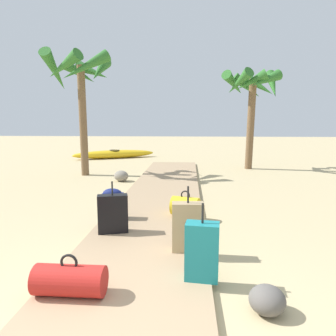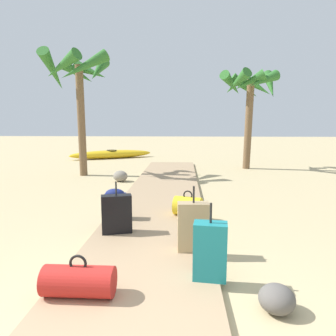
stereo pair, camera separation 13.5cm
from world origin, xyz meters
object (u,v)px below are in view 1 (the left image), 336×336
object	(u,v)px
kayak	(114,154)
backpack_navy	(113,203)
duffel_bag_yellow	(185,206)
duffel_bag_red	(70,280)
suitcase_black	(113,214)
palm_tree_far_left	(79,78)
suitcase_teal	(202,251)
palm_tree_far_right	(252,90)
suitcase_tan	(188,227)

from	to	relation	value
kayak	backpack_navy	bearing A→B (deg)	-76.25
duffel_bag_yellow	duffel_bag_red	distance (m)	2.71
suitcase_black	kayak	bearing A→B (deg)	103.81
suitcase_black	palm_tree_far_left	world-z (taller)	palm_tree_far_left
suitcase_black	backpack_navy	distance (m)	0.67
suitcase_teal	kayak	size ratio (longest dim) A/B	0.21
palm_tree_far_left	duffel_bag_red	bearing A→B (deg)	-71.42
palm_tree_far_right	kayak	bearing A→B (deg)	152.42
suitcase_black	palm_tree_far_right	xyz separation A→B (m)	(3.23, 6.76, 2.39)
duffel_bag_red	suitcase_teal	bearing A→B (deg)	17.10
suitcase_teal	palm_tree_far_left	world-z (taller)	palm_tree_far_left
suitcase_black	palm_tree_far_left	size ratio (longest dim) A/B	0.20
suitcase_tan	palm_tree_far_right	world-z (taller)	palm_tree_far_right
palm_tree_far_right	duffel_bag_red	bearing A→B (deg)	-111.04
duffel_bag_yellow	suitcase_black	bearing A→B (deg)	-139.52
duffel_bag_yellow	duffel_bag_red	world-z (taller)	duffel_bag_yellow
palm_tree_far_right	suitcase_teal	bearing A→B (deg)	-104.03
suitcase_tan	duffel_bag_yellow	bearing A→B (deg)	91.99
duffel_bag_red	palm_tree_far_right	distance (m)	9.33
suitcase_tan	backpack_navy	xyz separation A→B (m)	(-1.25, 1.21, -0.04)
suitcase_teal	backpack_navy	size ratio (longest dim) A/B	1.58
duffel_bag_red	suitcase_tan	xyz separation A→B (m)	(1.08, 1.06, 0.16)
suitcase_teal	palm_tree_far_right	distance (m)	8.59
duffel_bag_yellow	palm_tree_far_right	bearing A→B (deg)	69.49
suitcase_teal	backpack_navy	xyz separation A→B (m)	(-1.40, 1.90, -0.03)
suitcase_tan	suitcase_teal	world-z (taller)	suitcase_tan
suitcase_teal	backpack_navy	distance (m)	2.36
suitcase_black	palm_tree_far_right	world-z (taller)	palm_tree_far_right
duffel_bag_yellow	suitcase_tan	distance (m)	1.45
suitcase_teal	palm_tree_far_right	size ratio (longest dim) A/B	0.23
duffel_bag_yellow	kayak	bearing A→B (deg)	111.18
duffel_bag_red	palm_tree_far_left	size ratio (longest dim) A/B	0.17
duffel_bag_yellow	backpack_navy	size ratio (longest dim) A/B	1.07
backpack_navy	kayak	distance (m)	9.31
suitcase_tan	backpack_navy	distance (m)	1.74
palm_tree_far_left	kayak	bearing A→B (deg)	91.73
suitcase_black	palm_tree_far_left	bearing A→B (deg)	113.90
palm_tree_far_left	kayak	size ratio (longest dim) A/B	1.02
palm_tree_far_left	backpack_navy	bearing A→B (deg)	-64.83
backpack_navy	palm_tree_far_right	distance (m)	7.39
palm_tree_far_right	palm_tree_far_left	distance (m)	5.73
suitcase_tan	kayak	distance (m)	10.82
backpack_navy	palm_tree_far_right	world-z (taller)	palm_tree_far_right
duffel_bag_red	palm_tree_far_left	distance (m)	7.57
suitcase_black	suitcase_tan	world-z (taller)	suitcase_tan
suitcase_teal	backpack_navy	bearing A→B (deg)	126.37
suitcase_teal	palm_tree_far_left	bearing A→B (deg)	118.81
suitcase_black	palm_tree_far_left	xyz separation A→B (m)	(-2.24, 5.06, 2.62)
suitcase_tan	suitcase_black	bearing A→B (deg)	152.53
duffel_bag_yellow	backpack_navy	distance (m)	1.23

